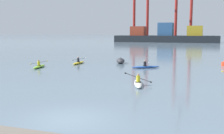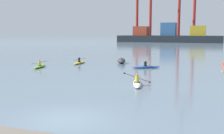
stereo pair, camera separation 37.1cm
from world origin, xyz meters
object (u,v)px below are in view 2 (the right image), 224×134
container_barge (169,36)px  capsized_dinghy (121,61)px  gantry_crane_west (144,6)px  kayak_yellow (79,62)px  kayak_lime (40,66)px  kayak_blue (146,67)px  kayak_white (137,83)px

container_barge → capsized_dinghy: size_ratio=14.70×
gantry_crane_west → kayak_yellow: bearing=-82.0°
container_barge → kayak_lime: 85.88m
kayak_blue → container_barge: bearing=96.3°
container_barge → kayak_blue: container_barge is taller
container_barge → kayak_lime: size_ratio=12.02×
capsized_dinghy → kayak_blue: 5.62m
container_barge → kayak_yellow: 80.79m
container_barge → kayak_yellow: bearing=-90.1°
container_barge → kayak_blue: (9.09, -82.16, -2.29)m
gantry_crane_west → kayak_white: 106.80m
container_barge → capsized_dinghy: container_barge is taller
gantry_crane_west → kayak_blue: gantry_crane_west is taller
kayak_blue → kayak_lime: bearing=-163.0°
kayak_white → kayak_blue: size_ratio=1.08×
gantry_crane_west → container_barge: bearing=-38.9°
kayak_lime → kayak_blue: bearing=17.0°
gantry_crane_west → kayak_blue: size_ratio=9.80×
gantry_crane_west → kayak_yellow: (12.88, -91.28, -15.71)m
container_barge → gantry_crane_west: (-13.04, 10.52, 13.41)m
kayak_white → kayak_blue: bearing=98.7°
gantry_crane_west → kayak_yellow: 93.51m
gantry_crane_west → kayak_lime: gantry_crane_west is taller
capsized_dinghy → kayak_lime: size_ratio=0.82×
kayak_yellow → kayak_white: size_ratio=1.00×
capsized_dinghy → kayak_lime: bearing=-136.3°
kayak_yellow → kayak_white: bearing=-47.1°
gantry_crane_west → capsized_dinghy: gantry_crane_west is taller
container_barge → kayak_blue: 82.69m
kayak_blue → gantry_crane_west: bearing=103.4°
kayak_yellow → kayak_lime: 5.71m
gantry_crane_west → kayak_yellow: size_ratio=9.12×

